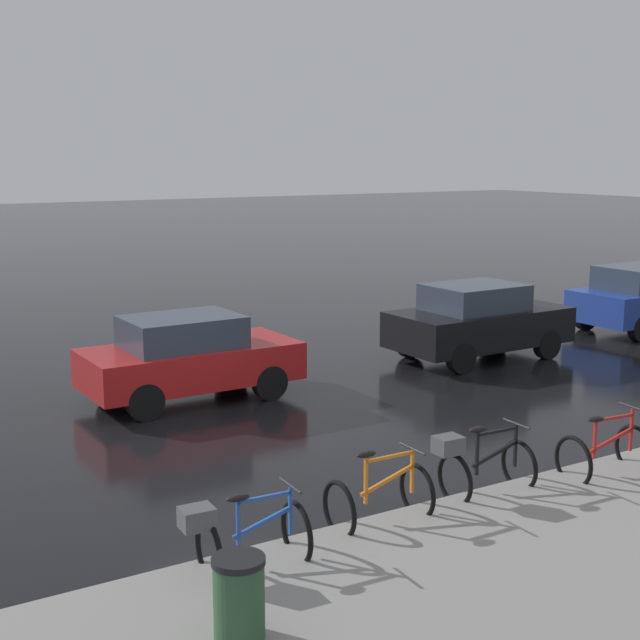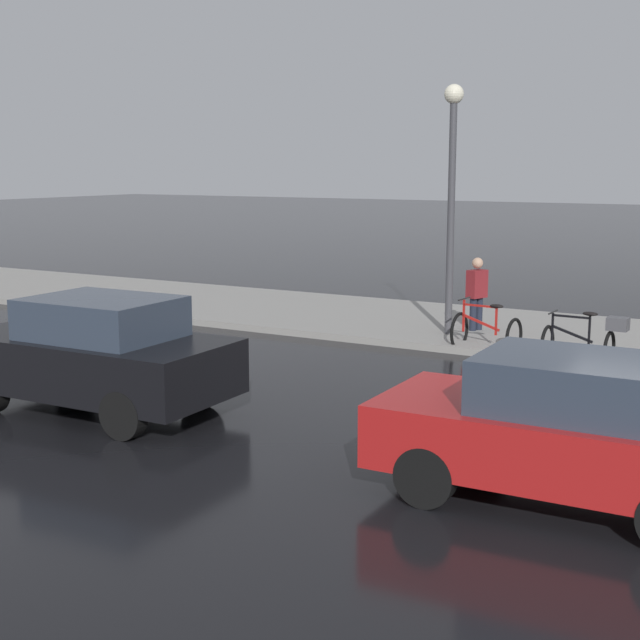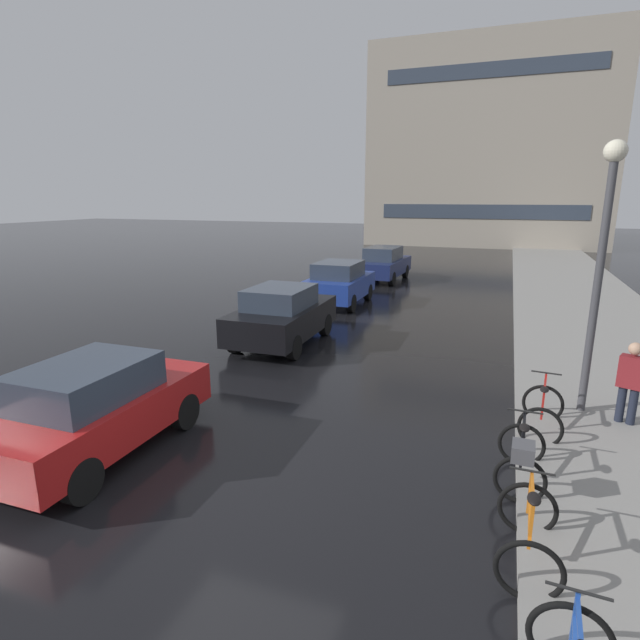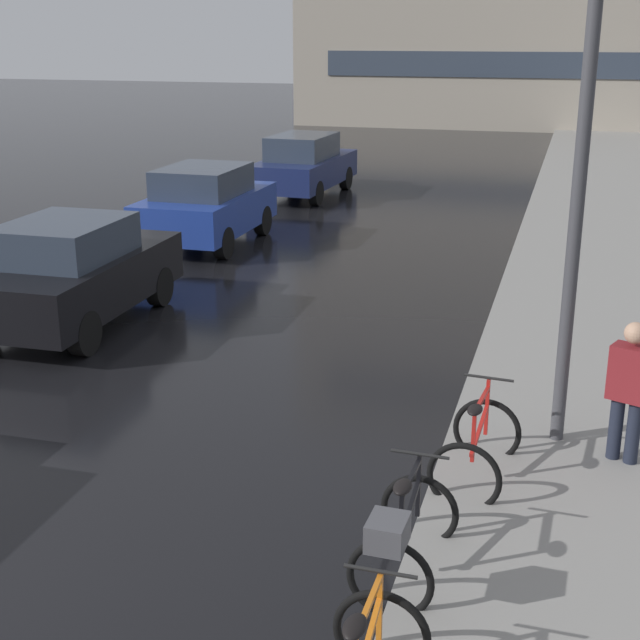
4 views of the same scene
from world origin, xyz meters
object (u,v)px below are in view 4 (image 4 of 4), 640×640
at_px(bicycle_third, 402,537).
at_px(streetlamp, 582,150).
at_px(car_black, 72,272).
at_px(car_blue, 206,205).
at_px(pedestrian, 629,390).
at_px(bicycle_farthest, 476,449).
at_px(car_navy, 304,165).

bearing_deg(bicycle_third, streetlamp, 69.39).
bearing_deg(bicycle_third, car_black, 138.83).
bearing_deg(car_blue, pedestrian, -45.81).
relative_size(bicycle_farthest, car_blue, 0.33).
distance_m(bicycle_farthest, pedestrian, 1.65).
height_order(bicycle_farthest, streetlamp, streetlamp).
bearing_deg(car_navy, streetlamp, -63.05).
bearing_deg(car_black, pedestrian, -19.12).
bearing_deg(car_blue, car_black, -88.07).
bearing_deg(car_black, streetlamp, -18.34).
height_order(bicycle_third, bicycle_farthest, bicycle_farthest).
bearing_deg(streetlamp, bicycle_third, -110.61).
relative_size(pedestrian, streetlamp, 0.33).
distance_m(car_black, pedestrian, 8.38).
height_order(bicycle_farthest, car_blue, car_blue).
height_order(car_black, car_blue, car_blue).
bearing_deg(car_black, bicycle_farthest, -27.88).
bearing_deg(streetlamp, car_navy, 116.95).
relative_size(car_navy, streetlamp, 0.87).
bearing_deg(car_navy, bicycle_third, -70.47).
xyz_separation_m(bicycle_farthest, car_black, (-6.52, 3.45, 0.43)).
relative_size(bicycle_third, bicycle_farthest, 1.16).
relative_size(bicycle_third, car_navy, 0.33).
bearing_deg(car_black, car_navy, 89.57).
bearing_deg(streetlamp, car_blue, 132.97).
distance_m(bicycle_farthest, car_black, 7.39).
xyz_separation_m(car_black, pedestrian, (7.92, -2.75, 0.08)).
bearing_deg(car_blue, car_navy, 87.41).
relative_size(car_black, pedestrian, 2.47).
xyz_separation_m(bicycle_third, car_navy, (-6.06, 17.08, 0.33)).
relative_size(car_black, car_navy, 0.93).
bearing_deg(bicycle_farthest, car_blue, 126.56).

